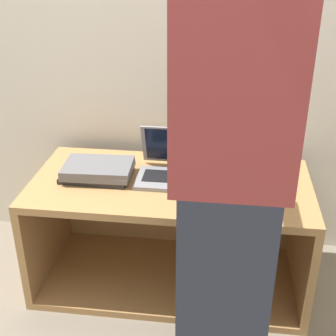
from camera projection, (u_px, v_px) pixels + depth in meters
name	position (u px, v px, depth m)	size (l,w,h in m)	color
ground_plane	(162.00, 322.00, 2.19)	(12.00, 12.00, 0.00)	#756B5B
wall_back	(182.00, 31.00, 2.32)	(8.00, 0.05, 2.40)	silver
cart	(172.00, 225.00, 2.40)	(1.33, 0.65, 0.58)	#A87A47
laptop_open	(172.00, 168.00, 2.24)	(0.32, 0.30, 0.23)	gray
laptop_stack_left	(98.00, 170.00, 2.24)	(0.34, 0.24, 0.07)	#232326
laptop_stack_right	(246.00, 177.00, 2.16)	(0.34, 0.25, 0.10)	slate
person	(231.00, 177.00, 1.55)	(0.40, 0.54, 1.78)	#2D3342
inventory_tag	(247.00, 172.00, 2.08)	(0.06, 0.02, 0.01)	red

